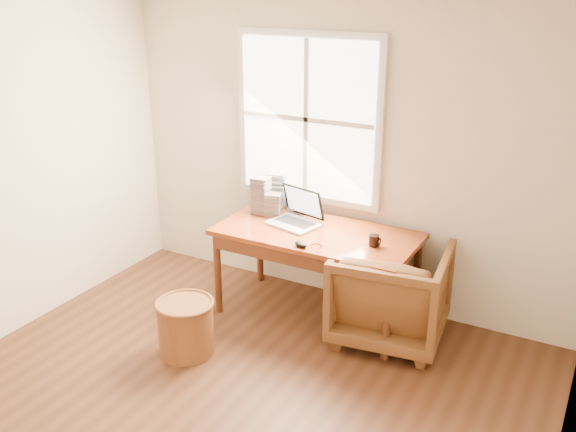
# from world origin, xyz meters

# --- Properties ---
(room_shell) EXTENTS (4.04, 4.54, 2.64)m
(room_shell) POSITION_xyz_m (-0.02, 0.16, 1.32)
(room_shell) COLOR #502D1B
(room_shell) RESTS_ON ground
(desk) EXTENTS (1.60, 0.80, 0.04)m
(desk) POSITION_xyz_m (0.00, 1.80, 0.73)
(desk) COLOR brown
(desk) RESTS_ON room_shell
(armchair) EXTENTS (0.92, 0.94, 0.77)m
(armchair) POSITION_xyz_m (0.66, 1.77, 0.38)
(armchair) COLOR brown
(armchair) RESTS_ON room_shell
(wicker_stool) EXTENTS (0.46, 0.46, 0.41)m
(wicker_stool) POSITION_xyz_m (-0.60, 0.83, 0.21)
(wicker_stool) COLOR brown
(wicker_stool) RESTS_ON room_shell
(laptop) EXTENTS (0.44, 0.45, 0.27)m
(laptop) POSITION_xyz_m (-0.23, 1.83, 0.88)
(laptop) COLOR #B4B5BB
(laptop) RESTS_ON desk
(mouse) EXTENTS (0.13, 0.10, 0.04)m
(mouse) POSITION_xyz_m (0.02, 1.47, 0.77)
(mouse) COLOR black
(mouse) RESTS_ON desk
(coffee_mug) EXTENTS (0.10, 0.10, 0.09)m
(coffee_mug) POSITION_xyz_m (0.50, 1.75, 0.79)
(coffee_mug) COLOR black
(coffee_mug) RESTS_ON desk
(cd_stack_a) EXTENTS (0.19, 0.18, 0.31)m
(cd_stack_a) POSITION_xyz_m (-0.57, 2.16, 0.90)
(cd_stack_a) COLOR #AFB4BB
(cd_stack_a) RESTS_ON desk
(cd_stack_b) EXTENTS (0.16, 0.15, 0.20)m
(cd_stack_b) POSITION_xyz_m (-0.48, 1.93, 0.85)
(cd_stack_b) COLOR #29292F
(cd_stack_b) RESTS_ON desk
(cd_stack_c) EXTENTS (0.15, 0.14, 0.32)m
(cd_stack_c) POSITION_xyz_m (-0.61, 1.95, 0.91)
(cd_stack_c) COLOR #9796A3
(cd_stack_c) RESTS_ON desk
(cd_stack_d) EXTENTS (0.16, 0.14, 0.18)m
(cd_stack_d) POSITION_xyz_m (-0.34, 2.13, 0.84)
(cd_stack_d) COLOR silver
(cd_stack_d) RESTS_ON desk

